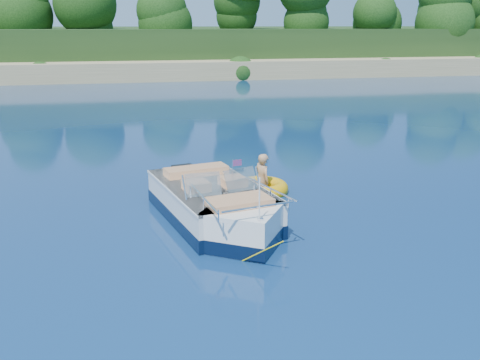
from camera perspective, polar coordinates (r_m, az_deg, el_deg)
The scene contains 6 objects.
ground at distance 10.21m, azimuth -5.48°, elevation -9.62°, with size 160.00×160.00×0.00m, color #091C45.
shoreline at distance 73.01m, azimuth -11.29°, elevation 13.29°, with size 170.00×59.00×6.00m.
treeline at distance 50.18m, azimuth -11.13°, elevation 17.28°, with size 150.00×7.12×8.19m.
motorboat at distance 12.33m, azimuth -2.44°, elevation -3.04°, with size 2.82×5.63×1.90m.
tow_tube at distance 14.73m, azimuth 2.26°, elevation -0.88°, with size 1.81×1.81×0.40m.
boy at distance 14.82m, azimuth 2.24°, elevation -1.18°, with size 0.57×0.37×1.56m, color tan.
Camera 1 is at (-0.92, -9.14, 4.46)m, focal length 40.00 mm.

